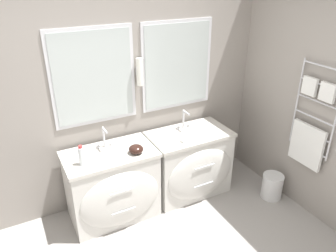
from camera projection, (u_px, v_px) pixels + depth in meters
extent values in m
cube|color=gray|center=(107.00, 91.00, 3.39)|extent=(5.18, 0.06, 2.60)
cube|color=silver|center=(94.00, 77.00, 3.22)|extent=(0.85, 0.02, 0.97)
cube|color=#B2BCBA|center=(94.00, 77.00, 3.21)|extent=(0.78, 0.01, 0.90)
cube|color=silver|center=(177.00, 65.00, 3.61)|extent=(0.85, 0.02, 0.97)
cube|color=#B2BCBA|center=(178.00, 65.00, 3.60)|extent=(0.78, 0.01, 0.90)
cylinder|color=white|center=(140.00, 72.00, 3.38)|extent=(0.07, 0.07, 0.29)
cube|color=silver|center=(138.00, 71.00, 3.41)|extent=(0.05, 0.02, 0.08)
cube|color=gray|center=(304.00, 91.00, 3.40)|extent=(0.06, 3.48, 2.60)
cylinder|color=silver|center=(336.00, 118.00, 3.06)|extent=(0.02, 0.02, 0.93)
cylinder|color=silver|center=(297.00, 102.00, 3.44)|extent=(0.02, 0.02, 0.93)
cylinder|color=silver|center=(325.00, 66.00, 3.06)|extent=(0.02, 0.47, 0.02)
cylinder|color=silver|center=(321.00, 84.00, 3.13)|extent=(0.02, 0.47, 0.02)
cylinder|color=silver|center=(317.00, 101.00, 3.21)|extent=(0.02, 0.47, 0.02)
cylinder|color=silver|center=(314.00, 117.00, 3.29)|extent=(0.02, 0.47, 0.02)
cylinder|color=silver|center=(310.00, 133.00, 3.36)|extent=(0.02, 0.47, 0.02)
cylinder|color=silver|center=(307.00, 148.00, 3.44)|extent=(0.02, 0.47, 0.02)
cube|color=white|center=(307.00, 145.00, 3.42)|extent=(0.04, 0.39, 0.45)
cube|color=white|center=(328.00, 92.00, 3.06)|extent=(0.04, 0.16, 0.18)
cube|color=white|center=(310.00, 86.00, 3.23)|extent=(0.04, 0.16, 0.18)
cube|color=silver|center=(112.00, 186.00, 3.46)|extent=(0.90, 0.52, 0.74)
ellipsoid|color=silver|center=(121.00, 200.00, 3.26)|extent=(0.83, 0.11, 0.62)
cube|color=beige|center=(109.00, 154.00, 3.29)|extent=(0.93, 0.54, 0.04)
ellipsoid|color=white|center=(110.00, 158.00, 3.28)|extent=(0.45, 0.39, 0.08)
cylinder|color=silver|center=(122.00, 192.00, 3.14)|extent=(0.25, 0.01, 0.01)
cylinder|color=silver|center=(124.00, 211.00, 3.24)|extent=(0.25, 0.01, 0.01)
cube|color=silver|center=(189.00, 164.00, 3.86)|extent=(0.90, 0.52, 0.74)
ellipsoid|color=silver|center=(201.00, 175.00, 3.65)|extent=(0.83, 0.11, 0.62)
cube|color=beige|center=(190.00, 134.00, 3.69)|extent=(0.93, 0.54, 0.04)
ellipsoid|color=white|center=(191.00, 137.00, 3.68)|extent=(0.45, 0.39, 0.08)
cylinder|color=silver|center=(205.00, 167.00, 3.53)|extent=(0.25, 0.01, 0.01)
cylinder|color=silver|center=(203.00, 185.00, 3.64)|extent=(0.25, 0.01, 0.01)
cylinder|color=silver|center=(104.00, 137.00, 3.35)|extent=(0.02, 0.02, 0.23)
cylinder|color=silver|center=(105.00, 130.00, 3.25)|extent=(0.02, 0.13, 0.02)
cylinder|color=silver|center=(98.00, 147.00, 3.36)|extent=(0.03, 0.03, 0.04)
cylinder|color=silver|center=(111.00, 144.00, 3.42)|extent=(0.03, 0.03, 0.04)
cylinder|color=silver|center=(183.00, 119.00, 3.74)|extent=(0.02, 0.02, 0.23)
cylinder|color=silver|center=(186.00, 113.00, 3.65)|extent=(0.02, 0.13, 0.02)
cylinder|color=silver|center=(178.00, 128.00, 3.75)|extent=(0.03, 0.03, 0.04)
cylinder|color=silver|center=(188.00, 125.00, 3.81)|extent=(0.03, 0.03, 0.04)
cylinder|color=silver|center=(81.00, 156.00, 3.05)|extent=(0.05, 0.05, 0.18)
cylinder|color=red|center=(80.00, 147.00, 3.01)|extent=(0.03, 0.03, 0.02)
ellipsoid|color=black|center=(136.00, 149.00, 3.26)|extent=(0.15, 0.15, 0.09)
cube|color=white|center=(186.00, 141.00, 3.49)|extent=(0.11, 0.08, 0.02)
ellipsoid|color=#F2E5CC|center=(186.00, 139.00, 3.48)|extent=(0.06, 0.05, 0.02)
cylinder|color=silver|center=(272.00, 186.00, 3.83)|extent=(0.24, 0.24, 0.30)
torus|color=silver|center=(274.00, 176.00, 3.77)|extent=(0.24, 0.24, 0.01)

